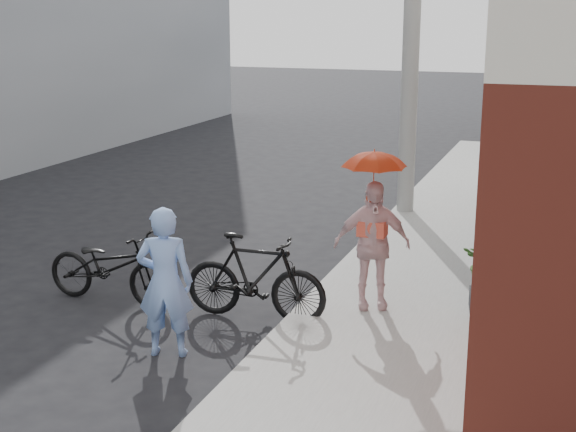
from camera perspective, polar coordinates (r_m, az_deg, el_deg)
The scene contains 11 objects.
ground at distance 8.85m, azimuth -7.11°, elevation -8.61°, with size 80.00×80.00×0.00m, color black.
sidewalk at distance 9.97m, azimuth 9.14°, elevation -5.64°, with size 2.20×24.00×0.12m, color gray.
curb at distance 10.23m, azimuth 2.73°, elevation -4.94°, with size 0.12×24.00×0.12m, color #9E9E99.
utility_pole at distance 13.49m, azimuth 8.84°, elevation 14.48°, with size 0.28×0.28×7.00m, color #9E9E99.
officer at distance 8.22m, azimuth -8.73°, elevation -4.66°, with size 0.57×0.38×1.57m, color #80A4E4.
bike_left at distance 9.90m, azimuth -12.53°, elevation -3.55°, with size 0.60×1.72×0.90m, color black.
bike_right at distance 9.14m, azimuth -2.34°, elevation -4.39°, with size 0.47×1.68×1.01m, color black.
kimono_woman at distance 9.16m, azimuth 5.99°, elevation -2.05°, with size 0.87×0.36×1.49m, color beige.
parasol at distance 8.92m, azimuth 6.16°, elevation 4.42°, with size 0.69×0.69×0.61m, color red.
planter at distance 9.43m, azimuth 14.11°, elevation -5.96°, with size 0.43×0.43×0.23m, color black.
potted_plant at distance 9.29m, azimuth 14.29°, elevation -3.30°, with size 0.62×0.54×0.69m, color #366126.
Camera 1 is at (3.79, -7.22, 3.45)m, focal length 50.00 mm.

